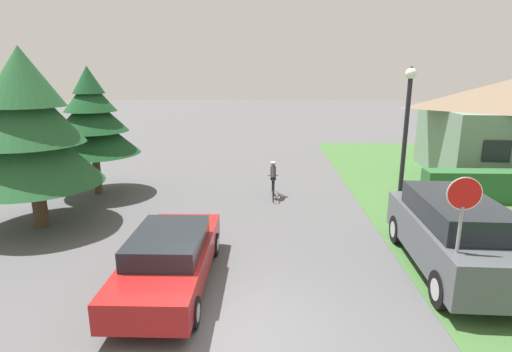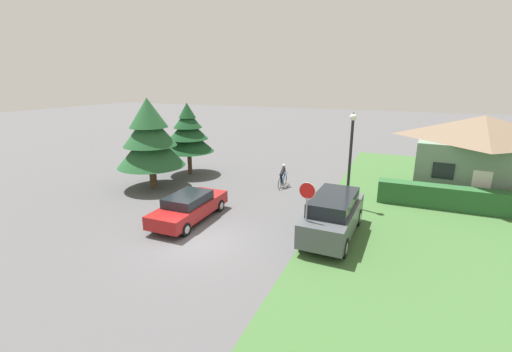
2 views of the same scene
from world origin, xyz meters
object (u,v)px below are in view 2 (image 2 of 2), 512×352
(sedan_left_lane, at_px, (189,207))
(conifer_tall_far, at_px, (188,133))
(stop_sign, at_px, (307,204))
(conifer_tall_near, at_px, (150,138))
(parked_suv_right, at_px, (333,215))
(cyclist, at_px, (282,176))
(street_lamp, at_px, (351,149))
(cottage_house, at_px, (479,153))

(sedan_left_lane, distance_m, conifer_tall_far, 9.07)
(stop_sign, distance_m, conifer_tall_near, 12.18)
(parked_suv_right, distance_m, conifer_tall_far, 13.44)
(cyclist, xyz_separation_m, street_lamp, (4.40, -1.97, 2.50))
(cottage_house, distance_m, street_lamp, 9.15)
(cottage_house, height_order, street_lamp, street_lamp)
(cottage_house, xyz_separation_m, stop_sign, (-7.66, -11.88, -0.38))
(sedan_left_lane, relative_size, street_lamp, 0.93)
(sedan_left_lane, distance_m, street_lamp, 8.86)
(cyclist, height_order, conifer_tall_far, conifer_tall_far)
(conifer_tall_near, bearing_deg, street_lamp, 6.57)
(sedan_left_lane, relative_size, conifer_tall_near, 0.84)
(sedan_left_lane, relative_size, cyclist, 2.77)
(cyclist, relative_size, stop_sign, 0.59)
(street_lamp, relative_size, conifer_tall_far, 0.99)
(cottage_house, distance_m, conifer_tall_far, 18.92)
(cyclist, height_order, stop_sign, stop_sign)
(sedan_left_lane, height_order, parked_suv_right, parked_suv_right)
(cyclist, height_order, parked_suv_right, parked_suv_right)
(street_lamp, distance_m, conifer_tall_far, 11.89)
(cottage_house, relative_size, conifer_tall_near, 1.37)
(street_lamp, bearing_deg, conifer_tall_near, -173.43)
(parked_suv_right, distance_m, conifer_tall_near, 12.49)
(parked_suv_right, xyz_separation_m, conifer_tall_far, (-11.64, 6.40, 2.01))
(cyclist, height_order, conifer_tall_near, conifer_tall_near)
(parked_suv_right, height_order, street_lamp, street_lamp)
(stop_sign, relative_size, street_lamp, 0.57)
(sedan_left_lane, xyz_separation_m, cyclist, (2.46, 7.00, 0.00))
(parked_suv_right, relative_size, stop_sign, 1.73)
(parked_suv_right, bearing_deg, street_lamp, 1.70)
(cottage_house, distance_m, conifer_tall_near, 20.30)
(street_lamp, xyz_separation_m, conifer_tall_far, (-11.67, 2.30, -0.18))
(cottage_house, distance_m, parked_suv_right, 12.29)
(cottage_house, height_order, conifer_tall_near, conifer_tall_near)
(conifer_tall_far, bearing_deg, sedan_left_lane, -56.72)
(sedan_left_lane, xyz_separation_m, street_lamp, (6.85, 5.03, 2.51))
(sedan_left_lane, height_order, street_lamp, street_lamp)
(cyclist, distance_m, conifer_tall_far, 7.64)
(cyclist, xyz_separation_m, stop_sign, (3.62, -7.88, 1.33))
(cyclist, relative_size, conifer_tall_far, 0.33)
(conifer_tall_near, bearing_deg, cyclist, 23.75)
(street_lamp, bearing_deg, cyclist, 155.89)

